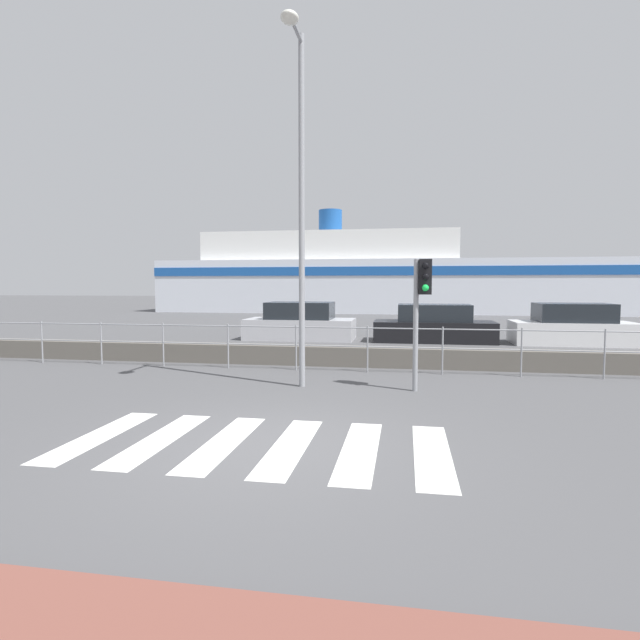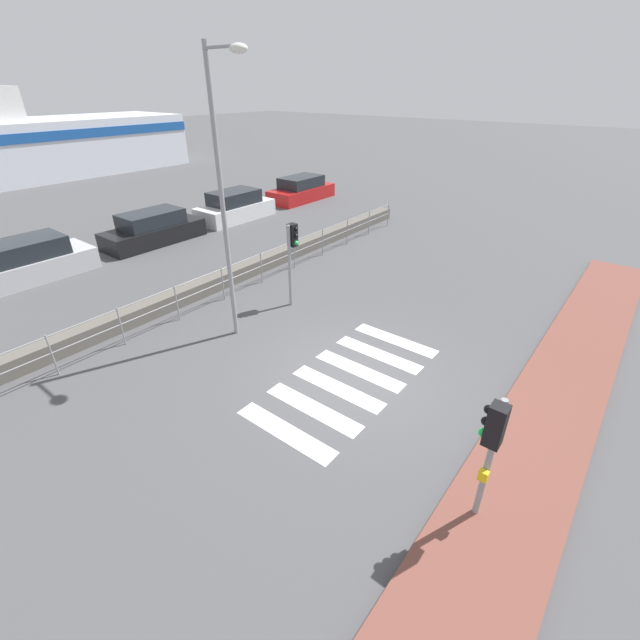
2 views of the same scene
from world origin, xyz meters
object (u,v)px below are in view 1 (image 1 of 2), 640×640
Objects in this scene: traffic_light_far at (422,295)px; parked_car_black at (434,326)px; streetlamp at (299,173)px; parked_car_white at (572,327)px; ferry_boat at (372,278)px; parked_car_silver at (300,323)px.

traffic_light_far is 0.60× the size of parked_car_black.
streetlamp is 12.43m from parked_car_white.
traffic_light_far is 3.36m from streetlamp.
ferry_boat is (-2.88, 28.89, 0.68)m from traffic_light_far.
streetlamp is at bearing -78.03° from parked_car_silver.
parked_car_black is at bearing -79.84° from ferry_boat.
streetlamp is 9.83m from parked_car_silver.
parked_car_silver is 5.00m from parked_car_black.
ferry_boat reaches higher than parked_car_black.
parked_car_silver is at bearing 115.99° from traffic_light_far.
parked_car_silver is (-1.40, -20.11, -1.97)m from ferry_boat.
parked_car_black is (3.61, -20.11, -1.99)m from ferry_boat.
streetlamp is 1.69× the size of parked_car_silver.
parked_car_white is (9.74, 0.00, 0.01)m from parked_car_silver.
traffic_light_far is at bearing -94.74° from parked_car_black.
ferry_boat is 20.53m from parked_car_black.
parked_car_black is 4.74m from parked_car_white.
parked_car_silver is (-1.89, 8.92, -3.66)m from streetlamp.
ferry_boat is (-0.49, 29.04, -1.69)m from streetlamp.
streetlamp is at bearing -89.02° from ferry_boat.
parked_car_silver reaches higher than parked_car_black.
ferry_boat reaches higher than traffic_light_far.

